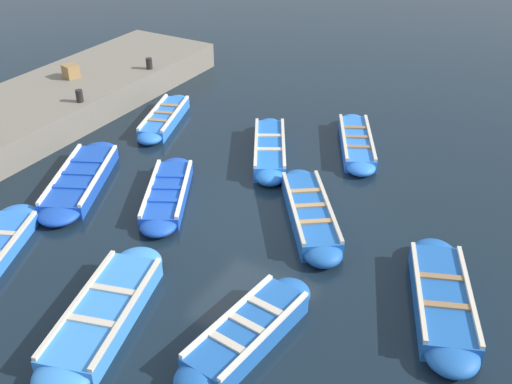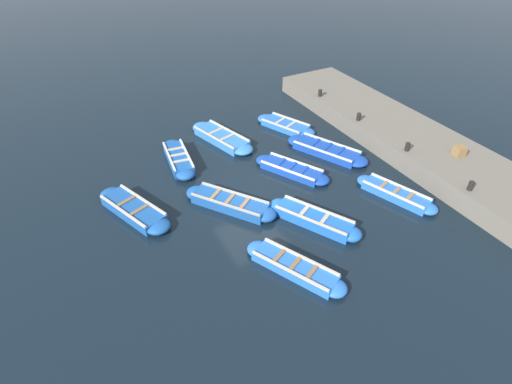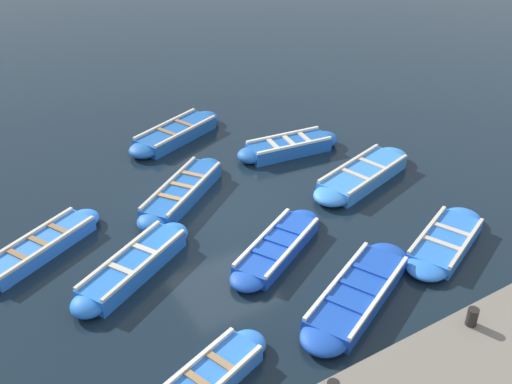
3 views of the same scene
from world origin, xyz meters
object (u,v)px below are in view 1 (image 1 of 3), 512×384
(wooden_crate, at_px, (71,71))
(buoy_orange_near, at_px, (88,363))
(boat_bow_out, at_px, (270,149))
(bollard_south, at_px, (149,63))
(boat_stern_in, at_px, (81,180))
(boat_far_corner, at_px, (104,313))
(boat_centre, at_px, (165,118))
(boat_tucked, at_px, (248,333))
(boat_broadside, at_px, (356,143))
(boat_near_quay, at_px, (168,194))
(boat_drifting, at_px, (310,213))
(boat_mid_row, at_px, (442,299))
(bollard_mid_south, at_px, (79,96))

(wooden_crate, distance_m, buoy_orange_near, 11.32)
(boat_bow_out, relative_size, bollard_south, 9.91)
(boat_stern_in, bearing_deg, boat_far_corner, -41.29)
(wooden_crate, bearing_deg, boat_centre, 2.78)
(boat_tucked, bearing_deg, boat_stern_in, 158.40)
(boat_tucked, relative_size, boat_broadside, 0.97)
(boat_tucked, distance_m, boat_near_quay, 4.92)
(boat_drifting, xyz_separation_m, boat_stern_in, (-5.46, -1.39, -0.03))
(boat_mid_row, relative_size, bollard_mid_south, 10.62)
(boat_broadside, bearing_deg, boat_far_corner, -98.94)
(boat_drifting, distance_m, wooden_crate, 9.60)
(boat_bow_out, height_order, boat_drifting, boat_bow_out)
(boat_mid_row, relative_size, buoy_orange_near, 13.54)
(bollard_mid_south, distance_m, buoy_orange_near, 9.29)
(boat_mid_row, bearing_deg, wooden_crate, 163.74)
(boat_far_corner, height_order, boat_stern_in, boat_far_corner)
(boat_far_corner, distance_m, boat_stern_in, 4.93)
(boat_far_corner, relative_size, bollard_south, 11.37)
(boat_far_corner, height_order, buoy_orange_near, boat_far_corner)
(boat_tucked, bearing_deg, buoy_orange_near, -137.10)
(boat_bow_out, height_order, bollard_south, bollard_south)
(boat_tucked, relative_size, bollard_south, 9.57)
(boat_tucked, relative_size, buoy_orange_near, 12.19)
(boat_mid_row, height_order, wooden_crate, wooden_crate)
(boat_bow_out, xyz_separation_m, boat_far_corner, (0.48, -6.87, -0.01))
(boat_mid_row, xyz_separation_m, buoy_orange_near, (-4.51, -4.26, -0.06))
(boat_drifting, relative_size, bollard_south, 9.96)
(buoy_orange_near, bearing_deg, boat_tucked, 42.90)
(boat_centre, distance_m, boat_stern_in, 3.90)
(bollard_south, bearing_deg, wooden_crate, -131.20)
(boat_mid_row, bearing_deg, boat_near_quay, 175.72)
(boat_near_quay, height_order, boat_drifting, boat_drifting)
(boat_mid_row, bearing_deg, boat_stern_in, -179.64)
(wooden_crate, bearing_deg, bollard_south, 48.80)
(boat_bow_out, distance_m, boat_drifting, 3.16)
(boat_mid_row, height_order, boat_drifting, boat_drifting)
(boat_broadside, xyz_separation_m, boat_drifting, (0.43, -3.80, 0.03))
(boat_stern_in, bearing_deg, wooden_crate, 135.79)
(boat_bow_out, xyz_separation_m, boat_broadside, (1.81, 1.57, -0.03))
(bollard_mid_south, bearing_deg, boat_far_corner, -43.80)
(bollard_mid_south, xyz_separation_m, bollard_south, (0.00, 3.10, 0.00))
(boat_tucked, height_order, boat_near_quay, boat_tucked)
(boat_tucked, relative_size, boat_mid_row, 0.90)
(boat_bow_out, xyz_separation_m, boat_stern_in, (-3.22, -3.62, -0.04))
(boat_mid_row, xyz_separation_m, wooden_crate, (-12.55, 3.66, 0.84))
(bollard_south, bearing_deg, boat_broadside, -2.67)
(boat_bow_out, bearing_deg, boat_centre, 175.99)
(boat_broadside, relative_size, boat_near_quay, 1.02)
(boat_bow_out, height_order, boat_centre, boat_bow_out)
(wooden_crate, bearing_deg, boat_broadside, 9.48)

